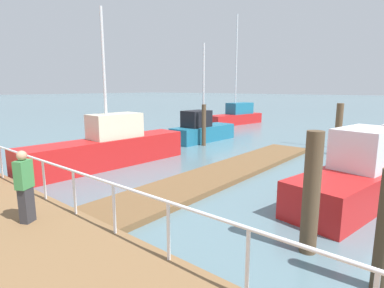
% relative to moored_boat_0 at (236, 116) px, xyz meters
% --- Properties ---
extents(ground_plane, '(300.00, 300.00, 0.00)m').
position_rel_moored_boat_0_xyz_m(ground_plane, '(-17.82, -0.29, -0.78)').
color(ground_plane, slate).
extents(floating_dock, '(12.98, 2.00, 0.18)m').
position_rel_moored_boat_0_xyz_m(floating_dock, '(-14.84, -8.66, -0.69)').
color(floating_dock, brown).
rests_on(floating_dock, ground_plane).
extents(boardwalk_railing, '(0.06, 23.02, 1.08)m').
position_rel_moored_boat_0_xyz_m(boardwalk_railing, '(-20.97, -12.41, 0.45)').
color(boardwalk_railing, white).
rests_on(boardwalk_railing, boardwalk).
extents(dock_piling_1, '(0.33, 0.33, 2.59)m').
position_rel_moored_boat_0_xyz_m(dock_piling_1, '(-8.17, -10.98, 0.52)').
color(dock_piling_1, brown).
rests_on(dock_piling_1, ground_plane).
extents(dock_piling_3, '(0.35, 0.35, 1.75)m').
position_rel_moored_boat_0_xyz_m(dock_piling_3, '(-16.58, -3.73, 0.10)').
color(dock_piling_3, brown).
rests_on(dock_piling_3, ground_plane).
extents(dock_piling_4, '(0.25, 0.25, 2.39)m').
position_rel_moored_boat_0_xyz_m(dock_piling_4, '(-10.47, -4.29, 0.42)').
color(dock_piling_4, brown).
rests_on(dock_piling_4, ground_plane).
extents(dock_piling_5, '(0.34, 0.34, 2.52)m').
position_rel_moored_boat_0_xyz_m(dock_piling_5, '(-18.45, -13.17, 0.48)').
color(dock_piling_5, brown).
rests_on(dock_piling_5, ground_plane).
extents(moored_boat_0, '(6.26, 2.47, 9.68)m').
position_rel_moored_boat_0_xyz_m(moored_boat_0, '(0.00, 0.00, 0.00)').
color(moored_boat_0, red).
rests_on(moored_boat_0, ground_plane).
extents(moored_boat_1, '(7.45, 1.84, 6.51)m').
position_rel_moored_boat_0_xyz_m(moored_boat_1, '(-16.83, -4.07, 0.03)').
color(moored_boat_1, red).
rests_on(moored_boat_1, ground_plane).
extents(moored_boat_2, '(5.03, 2.49, 2.18)m').
position_rel_moored_boat_0_xyz_m(moored_boat_2, '(-14.92, -13.24, 0.03)').
color(moored_boat_2, red).
rests_on(moored_boat_2, ground_plane).
extents(moored_boat_5, '(4.70, 1.70, 6.00)m').
position_rel_moored_boat_0_xyz_m(moored_boat_5, '(-9.37, -3.27, -0.05)').
color(moored_boat_5, '#1E6B8C').
rests_on(moored_boat_5, ground_plane).
extents(pedestrian_2, '(0.42, 0.36, 1.62)m').
position_rel_moored_boat_0_xyz_m(pedestrian_2, '(-21.89, -8.19, 0.46)').
color(pedestrian_2, '#333338').
rests_on(pedestrian_2, boardwalk).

